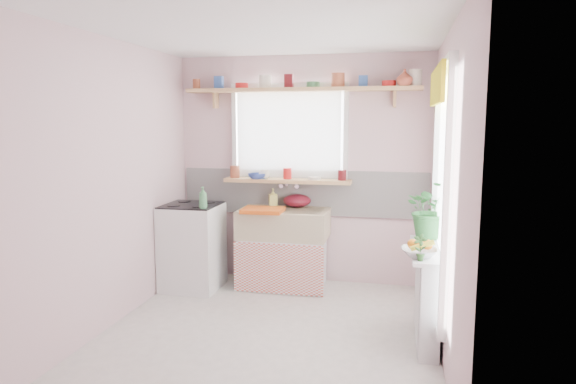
# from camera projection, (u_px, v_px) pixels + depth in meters

# --- Properties ---
(room) EXTENTS (3.20, 3.20, 3.20)m
(room) POSITION_uv_depth(u_px,v_px,m) (357.00, 166.00, 4.82)
(room) COLOR silver
(room) RESTS_ON ground
(sink_unit) EXTENTS (0.95, 0.65, 1.11)m
(sink_unit) POSITION_uv_depth(u_px,v_px,m) (284.00, 248.00, 5.54)
(sink_unit) COLOR white
(sink_unit) RESTS_ON ground
(cooker) EXTENTS (0.58, 0.58, 0.93)m
(cooker) POSITION_uv_depth(u_px,v_px,m) (192.00, 246.00, 5.50)
(cooker) COLOR white
(cooker) RESTS_ON ground
(radiator_ledge) EXTENTS (0.22, 0.95, 0.78)m
(radiator_ledge) POSITION_uv_depth(u_px,v_px,m) (427.00, 293.00, 4.19)
(radiator_ledge) COLOR white
(radiator_ledge) RESTS_ON ground
(windowsill) EXTENTS (1.40, 0.22, 0.04)m
(windowsill) POSITION_uv_depth(u_px,v_px,m) (287.00, 181.00, 5.62)
(windowsill) COLOR tan
(windowsill) RESTS_ON room
(pine_shelf) EXTENTS (2.52, 0.24, 0.04)m
(pine_shelf) POSITION_uv_depth(u_px,v_px,m) (301.00, 90.00, 5.45)
(pine_shelf) COLOR tan
(pine_shelf) RESTS_ON room
(shelf_crockery) EXTENTS (2.47, 0.11, 0.12)m
(shelf_crockery) POSITION_uv_depth(u_px,v_px,m) (299.00, 83.00, 5.44)
(shelf_crockery) COLOR #A55133
(shelf_crockery) RESTS_ON pine_shelf
(sill_crockery) EXTENTS (1.35, 0.11, 0.12)m
(sill_crockery) POSITION_uv_depth(u_px,v_px,m) (287.00, 174.00, 5.61)
(sill_crockery) COLOR #A55133
(sill_crockery) RESTS_ON windowsill
(dish_tray) EXTENTS (0.42, 0.32, 0.04)m
(dish_tray) POSITION_uv_depth(u_px,v_px,m) (263.00, 210.00, 5.33)
(dish_tray) COLOR #E45A14
(dish_tray) RESTS_ON sink_unit
(colander) EXTENTS (0.32, 0.32, 0.14)m
(colander) POSITION_uv_depth(u_px,v_px,m) (297.00, 201.00, 5.65)
(colander) COLOR maroon
(colander) RESTS_ON sink_unit
(jade_plant) EXTENTS (0.54, 0.50, 0.51)m
(jade_plant) POSITION_uv_depth(u_px,v_px,m) (431.00, 209.00, 4.48)
(jade_plant) COLOR #29682E
(jade_plant) RESTS_ON radiator_ledge
(fruit_bowl) EXTENTS (0.29, 0.29, 0.07)m
(fruit_bowl) POSITION_uv_depth(u_px,v_px,m) (419.00, 252.00, 3.88)
(fruit_bowl) COLOR silver
(fruit_bowl) RESTS_ON radiator_ledge
(herb_pot) EXTENTS (0.12, 0.10, 0.20)m
(herb_pot) POSITION_uv_depth(u_px,v_px,m) (420.00, 248.00, 3.75)
(herb_pot) COLOR #2B5A24
(herb_pot) RESTS_ON radiator_ledge
(soap_bottle_sink) EXTENTS (0.11, 0.12, 0.20)m
(soap_bottle_sink) POSITION_uv_depth(u_px,v_px,m) (273.00, 197.00, 5.70)
(soap_bottle_sink) COLOR #F5EA6D
(soap_bottle_sink) RESTS_ON sink_unit
(sill_cup) EXTENTS (0.14, 0.14, 0.09)m
(sill_cup) POSITION_uv_depth(u_px,v_px,m) (264.00, 174.00, 5.65)
(sill_cup) COLOR silver
(sill_cup) RESTS_ON windowsill
(sill_bowl) EXTENTS (0.21, 0.21, 0.06)m
(sill_bowl) POSITION_uv_depth(u_px,v_px,m) (257.00, 176.00, 5.63)
(sill_bowl) COLOR #334BA6
(sill_bowl) RESTS_ON windowsill
(shelf_vase) EXTENTS (0.21, 0.21, 0.17)m
(shelf_vase) POSITION_uv_depth(u_px,v_px,m) (405.00, 78.00, 5.15)
(shelf_vase) COLOR #B65038
(shelf_vase) RESTS_ON pine_shelf
(cooker_bottle) EXTENTS (0.09, 0.09, 0.22)m
(cooker_bottle) POSITION_uv_depth(u_px,v_px,m) (203.00, 198.00, 5.16)
(cooker_bottle) COLOR #468C56
(cooker_bottle) RESTS_ON cooker
(fruit) EXTENTS (0.20, 0.14, 0.10)m
(fruit) POSITION_uv_depth(u_px,v_px,m) (420.00, 245.00, 3.87)
(fruit) COLOR orange
(fruit) RESTS_ON fruit_bowl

